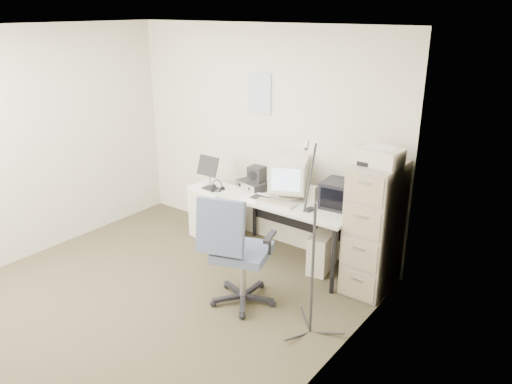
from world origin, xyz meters
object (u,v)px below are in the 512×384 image
Objects in this scene: filing_cabinet at (374,228)px; office_chair at (243,250)px; desk at (289,231)px; side_cart at (215,212)px.

office_chair is (-0.86, -0.97, -0.10)m from filing_cabinet.
office_chair reaches higher than desk.
desk is 1.38× the size of office_chair.
filing_cabinet is 1.30m from office_chair.
side_cart is (-1.16, 0.93, -0.22)m from office_chair.
filing_cabinet is 1.19× the size of office_chair.
side_cart is at bearing -179.80° from desk.
desk is at bearing 77.31° from office_chair.
filing_cabinet reaches higher than office_chair.
office_chair is at bearing -30.85° from side_cart.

